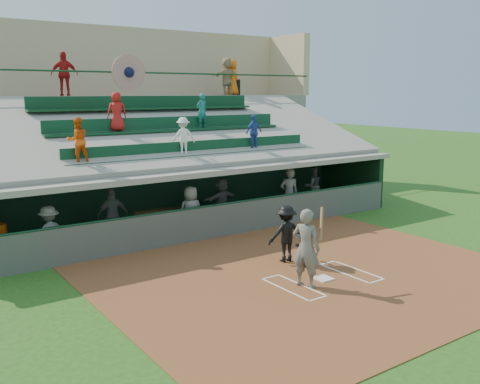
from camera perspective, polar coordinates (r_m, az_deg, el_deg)
ground at (r=14.21m, az=8.88°, el=-9.23°), size 100.00×100.00×0.00m
dirt_slab at (r=14.55m, az=7.50°, el=-8.67°), size 11.00×9.00×0.02m
home_plate at (r=14.20m, az=8.88°, el=-9.10°), size 0.43×0.43×0.03m
batters_box_chalk at (r=14.20m, az=8.88°, el=-9.14°), size 2.65×1.85×0.01m
dugout_floor at (r=19.41m, az=-5.03°, el=-3.64°), size 16.00×3.50×0.04m
concourse_slab at (r=25.02m, az=-12.88°, el=4.66°), size 20.00×3.00×4.60m
grandstand at (r=22.30m, az=-9.98°, el=3.96°), size 20.40×10.40×7.80m
batter_at_plate at (r=13.35m, az=7.08°, el=-5.91°), size 0.99×0.85×1.98m
catcher at (r=14.99m, az=6.88°, el=-5.71°), size 0.63×0.53×1.16m
home_umpire at (r=15.28m, az=4.92°, el=-4.43°), size 1.15×0.80×1.63m
dugout_bench at (r=20.40m, az=-6.73°, el=-2.31°), size 13.02×5.64×0.42m
white_table at (r=16.93m, az=-24.01°, el=-5.46°), size 0.90×0.79×0.66m
dugout_player_a at (r=16.13m, az=-19.66°, el=-4.21°), size 1.15×0.83×1.60m
dugout_player_b at (r=17.62m, az=-13.44°, el=-2.39°), size 1.03×0.43×1.75m
dugout_player_c at (r=17.64m, az=-5.26°, el=-2.15°), size 0.89×0.62×1.73m
dugout_player_d at (r=19.65m, az=-1.98°, el=-0.88°), size 1.60×0.71×1.67m
dugout_player_e at (r=20.26m, az=5.26°, el=-0.19°), size 0.82×0.69×1.93m
dugout_player_f at (r=22.98m, az=7.78°, el=0.65°), size 0.94×0.83×1.61m
trash_bin at (r=27.78m, az=-0.54°, el=11.08°), size 0.54×0.54×0.81m
concourse_staff_a at (r=23.24m, az=-18.21°, el=11.85°), size 1.13×0.72×1.79m
concourse_staff_b at (r=26.98m, az=-0.85°, el=12.11°), size 0.97×0.76×1.76m
concourse_staff_c at (r=26.50m, az=-1.42°, el=12.20°), size 1.78×0.93×1.83m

